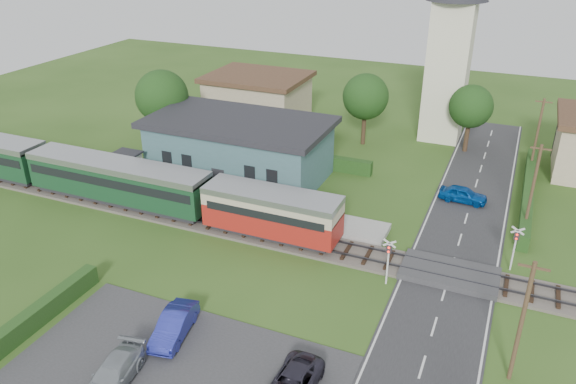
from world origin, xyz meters
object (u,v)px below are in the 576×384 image
at_px(crossing_signal_far, 516,242).
at_px(train, 87,173).
at_px(car_park_blue, 174,325).
at_px(equipment_hut, 126,167).
at_px(house_west, 258,98).
at_px(car_park_dark, 292,384).
at_px(pedestrian_far, 143,175).
at_px(pedestrian_near, 272,203).
at_px(car_park_silver, 113,374).
at_px(car_on_road, 463,194).
at_px(church_tower, 451,40).
at_px(station_building, 240,147).
at_px(crossing_signal_near, 388,255).

bearing_deg(crossing_signal_far, train, -175.86).
bearing_deg(car_park_blue, crossing_signal_far, 30.01).
distance_m(equipment_hut, house_west, 20.05).
height_order(equipment_hut, crossing_signal_far, crossing_signal_far).
distance_m(house_west, car_park_dark, 41.32).
bearing_deg(pedestrian_far, house_west, -14.35).
bearing_deg(car_park_dark, pedestrian_near, 119.06).
bearing_deg(train, pedestrian_far, 41.48).
bearing_deg(car_park_silver, car_on_road, 55.11).
bearing_deg(church_tower, pedestrian_far, -132.53).
relative_size(car_on_road, pedestrian_far, 2.08).
xyz_separation_m(station_building, church_tower, (15.00, 17.01, 7.53)).
bearing_deg(car_park_silver, pedestrian_near, 80.89).
bearing_deg(crossing_signal_far, car_park_blue, -139.48).
distance_m(train, crossing_signal_near, 26.00).
height_order(station_building, car_park_blue, station_building).
relative_size(equipment_hut, train, 0.06).
height_order(car_park_silver, pedestrian_far, pedestrian_far).
bearing_deg(equipment_hut, car_park_dark, -36.37).
bearing_deg(car_park_silver, church_tower, 68.77).
relative_size(station_building, crossing_signal_near, 4.88).
relative_size(car_on_road, pedestrian_near, 2.21).
relative_size(train, car_park_blue, 10.37).
bearing_deg(car_park_blue, train, 133.20).
bearing_deg(pedestrian_far, car_park_silver, -158.77).
distance_m(station_building, car_on_road, 19.55).
distance_m(crossing_signal_near, car_park_dark, 11.22).
relative_size(crossing_signal_far, car_park_blue, 0.79).
bearing_deg(car_on_road, equipment_hut, 109.38).
xyz_separation_m(crossing_signal_near, crossing_signal_far, (7.20, 4.80, 0.00)).
bearing_deg(station_building, equipment_hut, -144.08).
xyz_separation_m(car_on_road, pedestrian_near, (-13.28, -8.63, 0.61)).
xyz_separation_m(pedestrian_near, pedestrian_far, (-12.14, 0.25, 0.05)).
relative_size(crossing_signal_far, pedestrian_far, 1.78).
relative_size(station_building, train, 0.37).
bearing_deg(pedestrian_far, church_tower, -53.68).
distance_m(equipment_hut, pedestrian_near, 14.03).
distance_m(station_building, crossing_signal_far, 24.51).
xyz_separation_m(equipment_hut, car_park_silver, (14.09, -19.47, -1.04)).
bearing_deg(train, church_tower, 46.72).
bearing_deg(house_west, equipment_hut, -98.62).
xyz_separation_m(car_park_silver, pedestrian_far, (-12.21, 19.24, 0.66)).
relative_size(car_park_dark, pedestrian_near, 2.50).
xyz_separation_m(car_park_silver, car_park_dark, (8.41, 2.90, -0.03)).
bearing_deg(crossing_signal_near, train, 174.69).
bearing_deg(car_park_dark, pedestrian_far, 142.87).
bearing_deg(crossing_signal_near, pedestrian_far, 166.56).
relative_size(station_building, pedestrian_near, 9.21).
xyz_separation_m(equipment_hut, church_tower, (23.00, 22.80, 8.48)).
height_order(house_west, crossing_signal_far, house_west).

